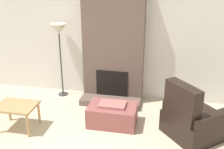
# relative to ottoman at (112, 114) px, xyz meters

# --- Properties ---
(wall_back) EXTENTS (7.54, 0.06, 2.60)m
(wall_back) POSITION_rel_ottoman_xyz_m (-0.20, 1.25, 1.10)
(wall_back) COLOR silver
(wall_back) RESTS_ON ground_plane
(fireplace) EXTENTS (1.25, 0.67, 2.60)m
(fireplace) POSITION_rel_ottoman_xyz_m (-0.20, 1.04, 1.03)
(fireplace) COLOR brown
(fireplace) RESTS_ON ground_plane
(ottoman) EXTENTS (0.87, 0.56, 0.43)m
(ottoman) POSITION_rel_ottoman_xyz_m (0.00, 0.00, 0.00)
(ottoman) COLOR #8C4C47
(ottoman) RESTS_ON ground_plane
(armchair) EXTENTS (1.19, 1.19, 1.01)m
(armchair) POSITION_rel_ottoman_xyz_m (1.38, -0.11, 0.10)
(armchair) COLOR black
(armchair) RESTS_ON ground_plane
(side_table) EXTENTS (0.68, 0.51, 0.47)m
(side_table) POSITION_rel_ottoman_xyz_m (-1.62, -0.48, 0.21)
(side_table) COLOR tan
(side_table) RESTS_ON ground_plane
(floor_lamp_left) EXTENTS (0.35, 0.35, 1.61)m
(floor_lamp_left) POSITION_rel_ottoman_xyz_m (-1.34, 0.99, 1.23)
(floor_lamp_left) COLOR #333333
(floor_lamp_left) RESTS_ON ground_plane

